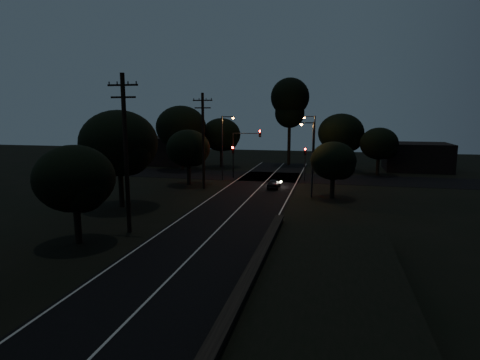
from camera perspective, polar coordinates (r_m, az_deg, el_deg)
The scene contains 22 objects.
road_surface at distance 42.72m, azimuth 2.15°, elevation -1.76°, with size 60.00×70.00×0.03m.
retaining_wall at distance 15.16m, azimuth 11.51°, elevation -21.38°, with size 6.93×26.00×1.60m.
utility_pole_mid at distance 28.73m, azimuth -15.94°, elevation 3.93°, with size 2.20×0.30×11.00m.
utility_pole_far at distance 44.35m, azimuth -5.26°, elevation 5.76°, with size 2.20×0.30×10.50m.
tree_left_b at distance 27.29m, azimuth -22.28°, elevation -0.08°, with size 5.03×5.03×6.39m.
tree_left_c at distance 36.78m, azimuth -16.61°, elevation 4.80°, with size 6.83×6.83×8.63m.
tree_left_d at distance 47.00m, azimuth -7.21°, elevation 4.36°, with size 5.10×5.10×6.47m.
tree_far_nw at distance 62.28m, azimuth -2.54°, elevation 6.33°, with size 5.99×5.99×7.58m.
tree_far_w at distance 59.95m, azimuth -8.19°, elevation 7.29°, with size 7.40×7.40×9.43m.
tree_far_ne at distance 59.99m, azimuth 14.38°, elevation 6.36°, with size 6.56×6.56×8.29m.
tree_far_e at distance 57.44m, azimuth 19.35°, elevation 4.79°, with size 5.07×5.07×6.43m.
tree_right_a at distance 40.22m, azimuth 13.35°, elevation 2.53°, with size 4.42×4.42×5.62m.
tall_pine at distance 65.42m, azimuth 7.10°, elevation 10.89°, with size 6.11×6.11×13.89m.
building_left at distance 68.28m, azimuth -11.17°, elevation 4.16°, with size 10.00×8.00×4.40m, color black.
building_right at distance 64.51m, azimuth 23.81°, elevation 3.05°, with size 9.00×7.00×4.00m, color black.
signal_left at distance 51.84m, azimuth -0.98°, elevation 3.40°, with size 0.28×0.35×4.10m.
signal_right at distance 50.43m, azimuth 9.23°, elevation 3.11°, with size 0.28×0.35×4.10m.
signal_mast at distance 51.33m, azimuth 0.85°, elevation 5.03°, with size 3.70×0.35×6.25m.
streetlight_a at distance 49.94m, azimuth -2.33°, elevation 5.23°, with size 1.66×0.26×8.00m.
streetlight_b at distance 54.22m, azimuth 10.32°, elevation 5.43°, with size 1.66×0.26×8.00m.
streetlight_c at distance 40.28m, azimuth 10.07°, elevation 3.66°, with size 1.46×0.26×7.50m.
car at distance 44.94m, azimuth 4.82°, elevation -0.54°, with size 1.26×3.14×1.07m, color black.
Camera 1 is at (7.85, -10.03, 8.35)m, focal length 30.00 mm.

